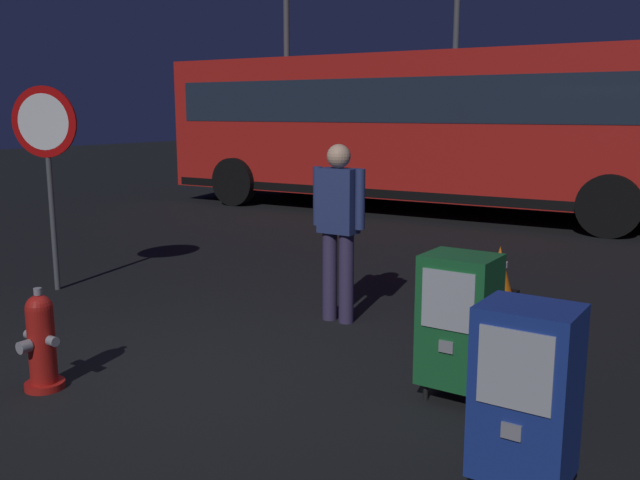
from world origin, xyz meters
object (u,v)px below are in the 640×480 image
object	(u,v)px
stop_sign	(46,145)
bus_far	(554,122)
newspaper_box_secondary	(526,391)
pedestrian	(338,223)
newspaper_box_primary	(459,320)
street_light_near_left	(286,3)
traffic_cone	(499,271)
fire_hydrant	(41,342)
bus_near	(423,124)

from	to	relation	value
stop_sign	bus_far	world-z (taller)	bus_far
bus_far	newspaper_box_secondary	bearing A→B (deg)	-80.03
pedestrian	newspaper_box_secondary	bearing A→B (deg)	-40.15
newspaper_box_primary	street_light_near_left	xyz separation A→B (m)	(-8.40, 9.43, 3.90)
street_light_near_left	newspaper_box_primary	bearing A→B (deg)	-48.31
bus_far	traffic_cone	bearing A→B (deg)	-82.69
traffic_cone	stop_sign	bearing A→B (deg)	-148.41
newspaper_box_primary	bus_far	world-z (taller)	bus_far
stop_sign	newspaper_box_secondary	bearing A→B (deg)	-12.61
fire_hydrant	pedestrian	bearing A→B (deg)	70.83
newspaper_box_primary	traffic_cone	world-z (taller)	newspaper_box_primary
newspaper_box_primary	pedestrian	world-z (taller)	pedestrian
newspaper_box_primary	bus_near	size ratio (longest dim) A/B	0.10
newspaper_box_primary	newspaper_box_secondary	xyz separation A→B (m)	(0.76, -0.96, 0.00)
traffic_cone	bus_far	bearing A→B (deg)	102.29
newspaper_box_secondary	street_light_near_left	bearing A→B (deg)	131.39
newspaper_box_secondary	pedestrian	size ratio (longest dim) A/B	0.61
fire_hydrant	pedestrian	size ratio (longest dim) A/B	0.45
pedestrian	traffic_cone	world-z (taller)	pedestrian
pedestrian	street_light_near_left	distance (m)	11.31
fire_hydrant	pedestrian	world-z (taller)	pedestrian
newspaper_box_primary	stop_sign	world-z (taller)	stop_sign
stop_sign	bus_near	world-z (taller)	bus_near
pedestrian	traffic_cone	xyz separation A→B (m)	(0.93, 1.80, -0.69)
newspaper_box_primary	bus_near	distance (m)	9.27
bus_near	street_light_near_left	distance (m)	5.18
newspaper_box_secondary	stop_sign	bearing A→B (deg)	167.39
newspaper_box_secondary	traffic_cone	world-z (taller)	newspaper_box_secondary
newspaper_box_secondary	traffic_cone	xyz separation A→B (m)	(-1.47, 3.83, -0.31)
fire_hydrant	bus_far	bearing A→B (deg)	90.73
fire_hydrant	street_light_near_left	distance (m)	13.06
newspaper_box_primary	stop_sign	distance (m)	5.00
fire_hydrant	newspaper_box_secondary	bearing A→B (deg)	9.02
fire_hydrant	stop_sign	world-z (taller)	stop_sign
newspaper_box_primary	stop_sign	size ratio (longest dim) A/B	0.46
fire_hydrant	newspaper_box_primary	world-z (taller)	newspaper_box_primary
bus_near	newspaper_box_secondary	bearing A→B (deg)	-64.75
pedestrian	street_light_near_left	size ratio (longest dim) A/B	0.21
pedestrian	fire_hydrant	bearing A→B (deg)	-109.17
newspaper_box_secondary	traffic_cone	distance (m)	4.11
bus_near	newspaper_box_primary	bearing A→B (deg)	-66.06
street_light_near_left	newspaper_box_secondary	bearing A→B (deg)	-48.61
newspaper_box_secondary	newspaper_box_primary	bearing A→B (deg)	128.29
newspaper_box_secondary	bus_near	world-z (taller)	bus_near
newspaper_box_primary	traffic_cone	bearing A→B (deg)	103.94
pedestrian	traffic_cone	distance (m)	2.14
bus_far	newspaper_box_primary	bearing A→B (deg)	-82.29
newspaper_box_secondary	pedestrian	distance (m)	3.17
newspaper_box_secondary	pedestrian	world-z (taller)	pedestrian
pedestrian	traffic_cone	bearing A→B (deg)	62.54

